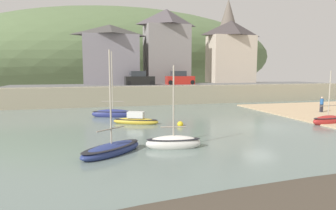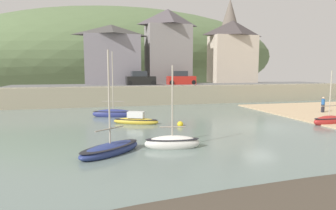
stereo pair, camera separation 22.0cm
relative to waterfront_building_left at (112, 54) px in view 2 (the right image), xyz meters
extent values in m
cube|color=slate|center=(9.89, -25.20, -6.92)|extent=(48.00, 40.00, 0.06)
cube|color=gray|center=(9.89, -8.20, -5.69)|extent=(48.00, 2.40, 2.40)
cube|color=#606060|center=(9.89, -4.50, -4.54)|extent=(48.00, 9.00, 0.10)
ellipsoid|color=#556A43|center=(4.54, 30.00, 1.11)|extent=(80.00, 44.00, 22.86)
cube|color=gray|center=(0.00, 0.00, -0.88)|extent=(8.03, 5.73, 7.23)
pyramid|color=#43413E|center=(0.00, 0.00, 3.56)|extent=(8.33, 6.03, 1.63)
cube|color=gray|center=(8.79, 0.00, 0.03)|extent=(6.71, 4.86, 9.05)
pyramid|color=#4E474B|center=(8.79, 0.00, 5.82)|extent=(7.01, 5.16, 2.55)
cube|color=beige|center=(20.05, 0.00, -0.61)|extent=(7.45, 4.28, 7.77)
pyramid|color=#403939|center=(20.05, 0.00, 4.55)|extent=(7.75, 4.58, 2.55)
cube|color=gray|center=(21.39, 4.00, 0.42)|extent=(2.80, 2.80, 9.83)
cone|color=#665B51|center=(21.39, 4.00, 7.82)|extent=(3.00, 3.00, 4.98)
ellipsoid|color=#A42422|center=(15.93, -25.82, -6.63)|extent=(3.10, 1.19, 0.95)
ellipsoid|color=black|center=(15.93, -25.82, -6.37)|extent=(3.04, 1.17, 0.12)
cylinder|color=#B2A893|center=(15.93, -25.82, -4.31)|extent=(0.09, 0.09, 3.70)
cylinder|color=gray|center=(15.93, -25.82, -5.34)|extent=(1.75, 0.22, 0.07)
ellipsoid|color=gold|center=(0.45, -21.48, -6.72)|extent=(3.94, 2.48, 0.65)
ellipsoid|color=black|center=(0.45, -21.48, -6.54)|extent=(3.86, 2.43, 0.12)
cube|color=silver|center=(0.45, -21.48, -6.13)|extent=(1.52, 1.18, 0.52)
ellipsoid|color=navy|center=(-2.18, -30.01, -6.69)|extent=(3.99, 3.57, 0.74)
ellipsoid|color=black|center=(-2.18, -30.01, -6.48)|extent=(3.91, 3.50, 0.12)
cylinder|color=#B2A893|center=(-2.18, -30.01, -3.83)|extent=(0.09, 0.09, 4.97)
cylinder|color=gray|center=(-2.18, -30.01, -5.52)|extent=(1.57, 1.27, 0.07)
ellipsoid|color=silver|center=(1.38, -29.71, -6.63)|extent=(3.33, 1.52, 0.95)
ellipsoid|color=black|center=(1.38, -29.71, -6.37)|extent=(3.26, 1.49, 0.12)
cylinder|color=#B2A893|center=(1.38, -29.71, -4.15)|extent=(0.09, 0.09, 4.03)
cylinder|color=gray|center=(1.38, -29.71, -5.66)|extent=(1.47, 0.31, 0.07)
ellipsoid|color=navy|center=(-1.12, -17.30, -6.63)|extent=(4.20, 2.09, 0.95)
ellipsoid|color=black|center=(-1.12, -17.30, -6.37)|extent=(4.11, 2.04, 0.12)
cylinder|color=#B2A893|center=(-1.12, -17.30, -3.41)|extent=(0.09, 0.09, 5.50)
cylinder|color=gray|center=(-1.12, -17.30, -5.41)|extent=(2.07, 0.68, 0.07)
cube|color=black|center=(3.66, -4.50, -3.89)|extent=(4.15, 1.83, 1.20)
cube|color=#282D33|center=(3.41, -4.50, -2.94)|extent=(2.15, 1.57, 0.80)
cylinder|color=black|center=(5.31, -3.70, -4.17)|extent=(0.64, 0.22, 0.64)
cylinder|color=black|center=(5.31, -5.30, -4.17)|extent=(0.64, 0.22, 0.64)
cylinder|color=black|center=(2.01, -3.70, -4.17)|extent=(0.64, 0.22, 0.64)
cylinder|color=black|center=(2.01, -5.30, -4.17)|extent=(0.64, 0.22, 0.64)
cube|color=red|center=(9.66, -4.50, -3.89)|extent=(4.15, 1.82, 1.20)
cube|color=#282D33|center=(9.41, -4.50, -2.94)|extent=(2.14, 1.56, 0.80)
cylinder|color=black|center=(11.31, -3.70, -4.17)|extent=(0.64, 0.22, 0.64)
cylinder|color=black|center=(11.31, -5.30, -4.17)|extent=(0.64, 0.22, 0.64)
cylinder|color=black|center=(8.01, -3.70, -4.17)|extent=(0.64, 0.22, 0.64)
cylinder|color=black|center=(8.01, -5.30, -4.17)|extent=(0.64, 0.22, 0.64)
cube|color=#282833|center=(20.23, -20.45, -6.38)|extent=(0.28, 0.20, 0.82)
cylinder|color=#23569E|center=(20.23, -20.45, -5.68)|extent=(0.34, 0.34, 0.58)
sphere|color=#D1A889|center=(20.23, -20.45, -5.28)|extent=(0.22, 0.22, 0.22)
sphere|color=yellow|center=(3.76, -23.44, -6.75)|extent=(0.48, 0.48, 0.48)
camera|label=1|loc=(-3.23, -45.62, -2.40)|focal=31.28mm
camera|label=2|loc=(-3.02, -45.67, -2.40)|focal=31.28mm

